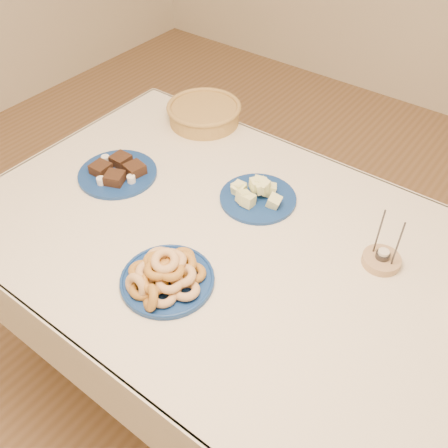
{
  "coord_description": "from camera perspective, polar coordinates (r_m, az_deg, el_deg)",
  "views": [
    {
      "loc": [
        0.63,
        -0.89,
        1.84
      ],
      "look_at": [
        0.0,
        -0.05,
        0.85
      ],
      "focal_mm": 40.0,
      "sensor_mm": 36.0,
      "label": 1
    }
  ],
  "objects": [
    {
      "name": "wicker_basket",
      "position": [
        2.05,
        -2.29,
        12.59
      ],
      "size": [
        0.37,
        0.37,
        0.08
      ],
      "rotation": [
        0.0,
        0.0,
        0.27
      ],
      "color": "olive",
      "rests_on": "dining_table"
    },
    {
      "name": "ground",
      "position": [
        2.14,
        0.84,
        -16.04
      ],
      "size": [
        5.0,
        5.0,
        0.0
      ],
      "primitive_type": "plane",
      "color": "brown",
      "rests_on": "ground"
    },
    {
      "name": "brownie_plate",
      "position": [
        1.81,
        -12.07,
        5.82
      ],
      "size": [
        0.29,
        0.29,
        0.05
      ],
      "rotation": [
        0.0,
        0.0,
        0.04
      ],
      "color": "navy",
      "rests_on": "dining_table"
    },
    {
      "name": "melon_plate",
      "position": [
        1.66,
        3.81,
        3.45
      ],
      "size": [
        0.34,
        0.34,
        0.09
      ],
      "rotation": [
        0.0,
        0.0,
        0.38
      ],
      "color": "navy",
      "rests_on": "dining_table"
    },
    {
      "name": "dining_table",
      "position": [
        1.62,
        1.07,
        -4.34
      ],
      "size": [
        1.71,
        1.11,
        0.75
      ],
      "color": "brown",
      "rests_on": "ground"
    },
    {
      "name": "donut_platter",
      "position": [
        1.4,
        -6.72,
        -5.86
      ],
      "size": [
        0.32,
        0.32,
        0.12
      ],
      "rotation": [
        0.0,
        0.0,
        -0.24
      ],
      "color": "navy",
      "rests_on": "dining_table"
    },
    {
      "name": "candle_holder",
      "position": [
        1.53,
        17.56,
        -3.85
      ],
      "size": [
        0.13,
        0.13,
        0.19
      ],
      "rotation": [
        0.0,
        0.0,
        -0.23
      ],
      "color": "tan",
      "rests_on": "dining_table"
    }
  ]
}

